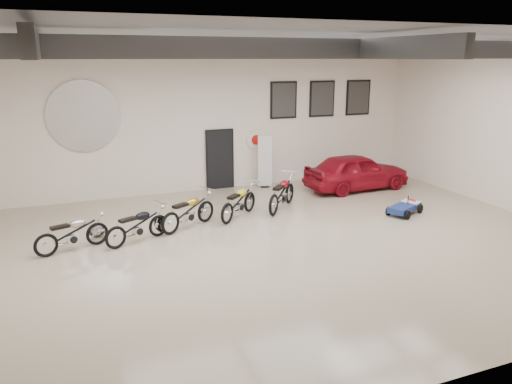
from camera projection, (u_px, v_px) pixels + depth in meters
name	position (u px, v px, depth m)	size (l,w,h in m)	color
floor	(274.00, 245.00, 12.67)	(16.00, 12.00, 0.01)	tan
ceiling	(276.00, 40.00, 11.36)	(16.00, 12.00, 0.01)	gray
back_wall	(205.00, 120.00, 17.39)	(16.00, 0.02, 5.00)	white
ceiling_beams	(275.00, 51.00, 11.43)	(15.80, 11.80, 0.32)	#4F5156
door	(220.00, 160.00, 17.90)	(0.92, 0.08, 2.10)	black
logo_plaque	(84.00, 116.00, 15.83)	(2.30, 0.06, 1.16)	silver
poster_left	(284.00, 100.00, 18.28)	(1.05, 0.08, 1.35)	black
poster_mid	(322.00, 99.00, 18.85)	(1.05, 0.08, 1.35)	black
poster_right	(358.00, 98.00, 19.42)	(1.05, 0.08, 1.35)	black
oil_sign	(256.00, 140.00, 18.24)	(0.72, 0.10, 0.72)	white
banner_stand	(265.00, 162.00, 18.09)	(0.51, 0.21, 1.89)	white
motorcycle_silver	(72.00, 233.00, 12.19)	(1.81, 0.56, 0.94)	silver
motorcycle_black	(137.00, 225.00, 12.75)	(1.82, 0.56, 0.95)	silver
motorcycle_gold	(188.00, 211.00, 13.81)	(1.95, 0.60, 1.01)	silver
motorcycle_yellow	(239.00, 201.00, 14.73)	(1.92, 0.60, 1.00)	silver
motorcycle_red	(282.00, 193.00, 15.53)	(2.07, 0.64, 1.08)	silver
go_kart	(407.00, 204.00, 15.20)	(1.53, 0.69, 0.55)	navy
vintage_car	(357.00, 171.00, 17.88)	(3.86, 1.56, 1.32)	maroon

